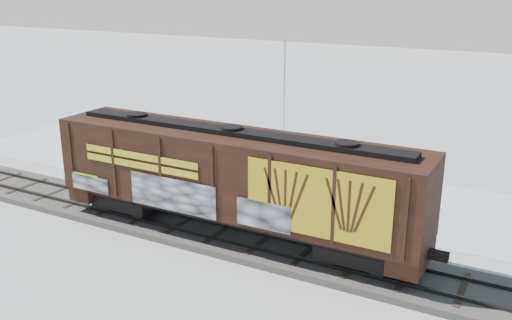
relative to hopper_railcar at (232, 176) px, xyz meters
The scene contains 8 objects.
ground 3.95m from the hopper_railcar, behind, with size 500.00×500.00×0.00m, color white.
rail_track 3.84m from the hopper_railcar, behind, with size 50.00×3.40×0.43m.
parking_strip 8.48m from the hopper_railcar, 109.39° to the left, with size 40.00×8.00×0.03m, color white.
hopper_railcar is the anchor object (origin of this frame).
flagpole 14.98m from the hopper_railcar, 107.26° to the left, with size 2.30×0.90×11.31m.
car_silver 7.05m from the hopper_railcar, 122.14° to the left, with size 1.73×4.31×1.47m, color silver.
car_white 7.06m from the hopper_railcar, 102.41° to the left, with size 1.73×4.95×1.63m, color silver.
car_dark 7.90m from the hopper_railcar, 53.87° to the left, with size 1.98×4.86×1.41m, color #212429.
Camera 1 is at (14.08, -19.00, 10.68)m, focal length 40.00 mm.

